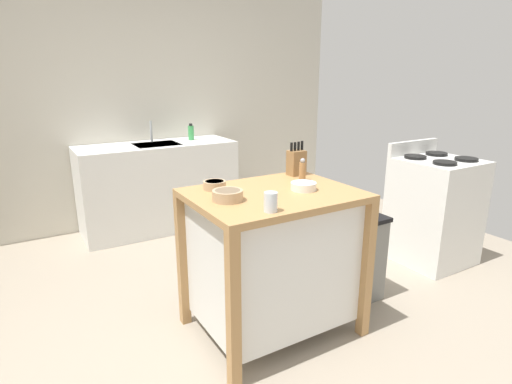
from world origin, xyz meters
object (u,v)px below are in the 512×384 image
at_px(bowl_stoneware_deep, 215,185).
at_px(drinking_cup, 271,202).
at_px(bottle_dish_soap, 191,132).
at_px(kitchen_island, 273,255).
at_px(stove, 434,210).
at_px(sink_faucet, 151,131).
at_px(pepper_grinder, 302,170).
at_px(bowl_ceramic_small, 304,186).
at_px(knife_block, 296,162).
at_px(trash_bin, 357,258).
at_px(bowl_ceramic_wide, 228,195).

bearing_deg(bowl_stoneware_deep, drinking_cup, -83.26).
bearing_deg(bottle_dish_soap, kitchen_island, -99.84).
height_order(bowl_stoneware_deep, stove, stove).
bearing_deg(drinking_cup, sink_faucet, 85.90).
bearing_deg(pepper_grinder, bowl_ceramic_small, -124.97).
height_order(knife_block, pepper_grinder, knife_block).
relative_size(bowl_ceramic_small, trash_bin, 0.24).
bearing_deg(bowl_ceramic_small, trash_bin, 6.34).
bearing_deg(bowl_ceramic_small, bottle_dish_soap, 84.87).
distance_m(bowl_stoneware_deep, drinking_cup, 0.53).
height_order(kitchen_island, bowl_stoneware_deep, bowl_stoneware_deep).
bearing_deg(kitchen_island, drinking_cup, -125.33).
xyz_separation_m(bowl_stoneware_deep, bottle_dish_soap, (0.65, 1.97, 0.04)).
distance_m(drinking_cup, trash_bin, 1.18).
relative_size(knife_block, sink_faucet, 1.05).
distance_m(bowl_stoneware_deep, trash_bin, 1.20).
height_order(knife_block, drinking_cup, knife_block).
height_order(bowl_ceramic_small, stove, stove).
xyz_separation_m(bowl_ceramic_wide, sink_faucet, (0.29, 2.31, 0.06)).
relative_size(bowl_ceramic_small, bowl_ceramic_wide, 0.91).
distance_m(bowl_ceramic_small, pepper_grinder, 0.23).
distance_m(knife_block, trash_bin, 0.83).
distance_m(bowl_ceramic_wide, sink_faucet, 2.33).
height_order(bowl_stoneware_deep, bottle_dish_soap, bottle_dish_soap).
height_order(bowl_ceramic_small, trash_bin, bowl_ceramic_small).
distance_m(pepper_grinder, stove, 1.54).
distance_m(bowl_ceramic_wide, pepper_grinder, 0.64).
bearing_deg(knife_block, bottle_dish_soap, 89.57).
bearing_deg(kitchen_island, bowl_ceramic_wide, -176.84).
bearing_deg(kitchen_island, trash_bin, 0.37).
bearing_deg(trash_bin, bottle_dish_soap, 98.93).
relative_size(bowl_stoneware_deep, bowl_ceramic_wide, 0.80).
distance_m(bowl_ceramic_wide, drinking_cup, 0.30).
height_order(bowl_ceramic_wide, sink_faucet, sink_faucet).
relative_size(bowl_ceramic_small, stove, 0.15).
distance_m(bowl_stoneware_deep, pepper_grinder, 0.59).
distance_m(knife_block, stove, 1.50).
bearing_deg(pepper_grinder, bowl_ceramic_wide, -166.78).
bearing_deg(sink_faucet, bottle_dish_soap, -12.06).
relative_size(bowl_ceramic_small, bottle_dish_soap, 0.88).
xyz_separation_m(knife_block, bottle_dish_soap, (0.01, 1.93, -0.02)).
height_order(bowl_ceramic_small, bottle_dish_soap, bottle_dish_soap).
distance_m(drinking_cup, stove, 2.08).
distance_m(sink_faucet, stove, 2.84).
bearing_deg(bowl_ceramic_wide, bowl_stoneware_deep, 81.23).
bearing_deg(pepper_grinder, stove, 1.00).
distance_m(bowl_ceramic_small, bowl_stoneware_deep, 0.54).
relative_size(bowl_ceramic_small, drinking_cup, 1.52).
bearing_deg(drinking_cup, stove, 12.86).
height_order(knife_block, trash_bin, knife_block).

